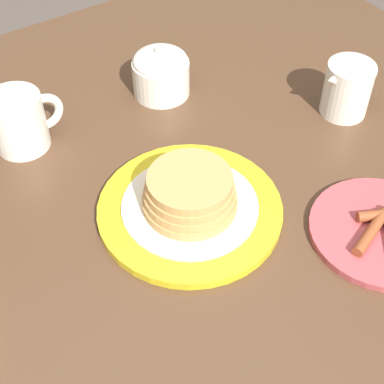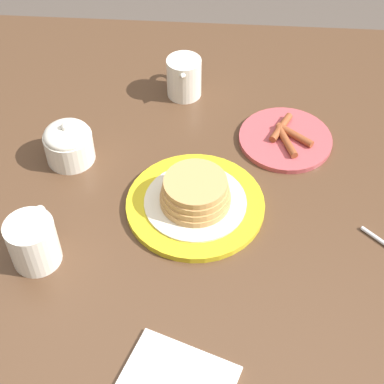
{
  "view_description": "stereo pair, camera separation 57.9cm",
  "coord_description": "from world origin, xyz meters",
  "px_view_note": "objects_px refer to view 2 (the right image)",
  "views": [
    {
      "loc": [
        -0.24,
        -0.47,
        1.31
      ],
      "look_at": [
        0.04,
        -0.04,
        0.76
      ],
      "focal_mm": 55.0,
      "sensor_mm": 36.0,
      "label": 1
    },
    {
      "loc": [
        -0.63,
        -0.09,
        1.5
      ],
      "look_at": [
        0.04,
        -0.04,
        0.76
      ],
      "focal_mm": 55.0,
      "sensor_mm": 36.0,
      "label": 2
    }
  ],
  "objects_px": {
    "pancake_plate": "(195,199)",
    "coffee_mug": "(33,241)",
    "sugar_bowl": "(69,143)",
    "side_plate_bacon": "(286,139)",
    "creamer_pitcher": "(182,77)"
  },
  "relations": [
    {
      "from": "pancake_plate",
      "to": "sugar_bowl",
      "type": "xyz_separation_m",
      "value": [
        0.1,
        0.24,
        0.02
      ]
    },
    {
      "from": "pancake_plate",
      "to": "sugar_bowl",
      "type": "height_order",
      "value": "sugar_bowl"
    },
    {
      "from": "pancake_plate",
      "to": "coffee_mug",
      "type": "xyz_separation_m",
      "value": [
        -0.12,
        0.25,
        0.02
      ]
    },
    {
      "from": "creamer_pitcher",
      "to": "sugar_bowl",
      "type": "relative_size",
      "value": 1.22
    },
    {
      "from": "side_plate_bacon",
      "to": "coffee_mug",
      "type": "height_order",
      "value": "coffee_mug"
    },
    {
      "from": "coffee_mug",
      "to": "creamer_pitcher",
      "type": "distance_m",
      "value": 0.48
    },
    {
      "from": "pancake_plate",
      "to": "coffee_mug",
      "type": "relative_size",
      "value": 2.23
    },
    {
      "from": "coffee_mug",
      "to": "creamer_pitcher",
      "type": "height_order",
      "value": "creamer_pitcher"
    },
    {
      "from": "pancake_plate",
      "to": "sugar_bowl",
      "type": "bearing_deg",
      "value": 66.45
    },
    {
      "from": "creamer_pitcher",
      "to": "pancake_plate",
      "type": "bearing_deg",
      "value": -171.32
    },
    {
      "from": "side_plate_bacon",
      "to": "coffee_mug",
      "type": "bearing_deg",
      "value": 126.82
    },
    {
      "from": "pancake_plate",
      "to": "side_plate_bacon",
      "type": "bearing_deg",
      "value": -41.97
    },
    {
      "from": "pancake_plate",
      "to": "side_plate_bacon",
      "type": "relative_size",
      "value": 1.34
    },
    {
      "from": "pancake_plate",
      "to": "side_plate_bacon",
      "type": "distance_m",
      "value": 0.24
    },
    {
      "from": "pancake_plate",
      "to": "sugar_bowl",
      "type": "distance_m",
      "value": 0.26
    }
  ]
}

